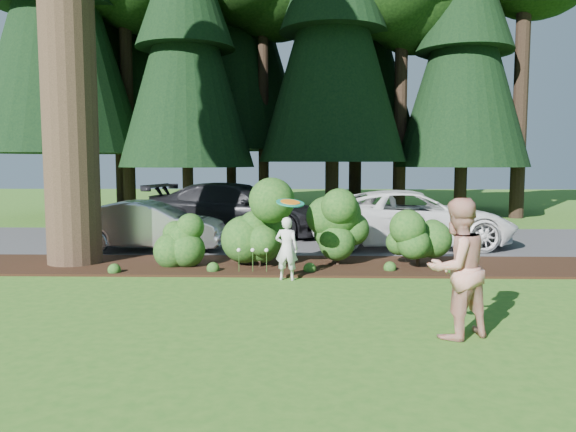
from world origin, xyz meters
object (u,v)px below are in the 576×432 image
object	(u,v)px
adult	(457,268)
child	(287,249)
car_white_suv	(411,218)
car_dark_suv	(237,209)
car_silver_wagon	(149,226)
frisbee	(290,203)

from	to	relation	value
adult	child	bearing A→B (deg)	-83.87
car_white_suv	car_dark_suv	bearing A→B (deg)	64.62
car_silver_wagon	car_white_suv	xyz separation A→B (m)	(7.20, 0.96, 0.13)
adult	car_white_suv	bearing A→B (deg)	-123.75
car_white_suv	adult	xyz separation A→B (m)	(-0.95, -8.22, 0.14)
adult	frisbee	size ratio (longest dim) A/B	3.34
child	frisbee	xyz separation A→B (m)	(0.08, -0.11, 0.95)
child	car_dark_suv	bearing A→B (deg)	-63.92
car_dark_suv	child	xyz separation A→B (m)	(1.82, -6.81, -0.23)
car_silver_wagon	frisbee	bearing A→B (deg)	-131.80
adult	car_silver_wagon	bearing A→B (deg)	-76.44
car_silver_wagon	car_white_suv	distance (m)	7.27
child	frisbee	world-z (taller)	frisbee
car_white_suv	frisbee	size ratio (longest dim) A/B	9.89
child	car_white_suv	bearing A→B (deg)	-115.89
child	frisbee	size ratio (longest dim) A/B	2.25
car_white_suv	child	bearing A→B (deg)	141.52
car_silver_wagon	car_dark_suv	xyz separation A→B (m)	(1.99, 3.27, 0.18)
child	adult	distance (m)	4.46
frisbee	adult	bearing A→B (deg)	-56.73
frisbee	child	bearing A→B (deg)	123.93
child	car_silver_wagon	bearing A→B (deg)	-31.83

